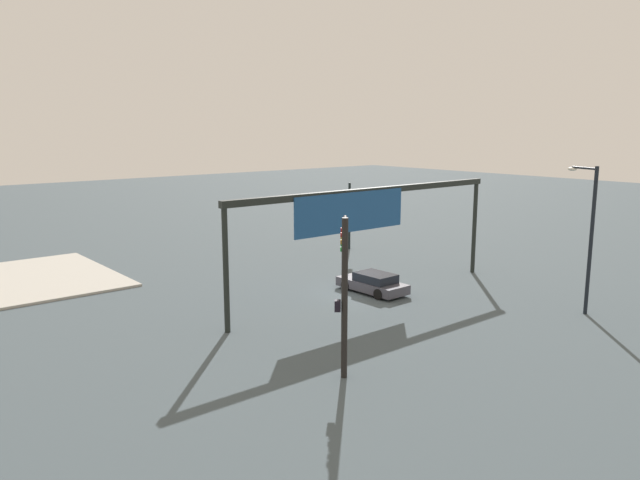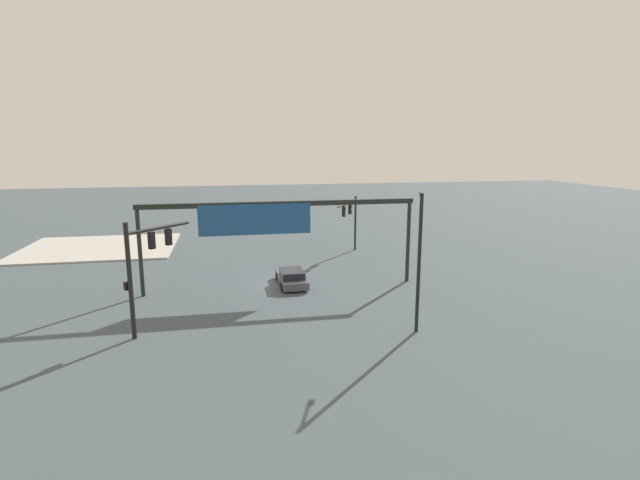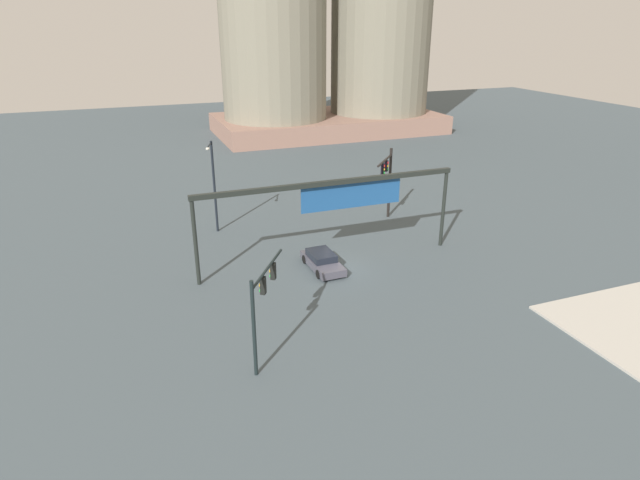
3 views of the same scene
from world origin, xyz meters
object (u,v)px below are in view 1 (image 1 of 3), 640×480
(traffic_signal_near_corner, at_px, (344,270))
(streetlamp_curved_arm, at_px, (589,230))
(sedan_car_approaching, at_px, (373,283))
(traffic_signal_opposite_side, at_px, (352,205))

(traffic_signal_near_corner, xyz_separation_m, streetlamp_curved_arm, (-14.91, 2.48, 0.35))
(sedan_car_approaching, bearing_deg, streetlamp_curved_arm, -151.32)
(traffic_signal_near_corner, height_order, traffic_signal_opposite_side, traffic_signal_near_corner)
(streetlamp_curved_arm, bearing_deg, traffic_signal_near_corner, 99.73)
(traffic_signal_near_corner, relative_size, sedan_car_approaching, 1.43)
(traffic_signal_opposite_side, relative_size, streetlamp_curved_arm, 0.69)
(traffic_signal_near_corner, distance_m, streetlamp_curved_arm, 15.12)
(traffic_signal_near_corner, height_order, streetlamp_curved_arm, streetlamp_curved_arm)
(traffic_signal_opposite_side, distance_m, streetlamp_curved_arm, 19.59)
(traffic_signal_opposite_side, xyz_separation_m, streetlamp_curved_arm, (1.22, 19.54, 0.77))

